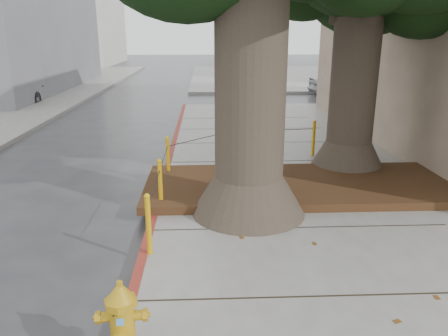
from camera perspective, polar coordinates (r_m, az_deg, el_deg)
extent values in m
plane|color=#28282B|center=(5.75, 9.01, -17.54)|extent=(140.00, 140.00, 0.00)
cube|color=slate|center=(35.48, 9.15, 11.74)|extent=(16.00, 20.00, 0.15)
cube|color=maroon|center=(7.86, -9.22, -6.98)|extent=(0.14, 26.00, 0.16)
cube|color=black|center=(9.25, 9.87, -2.21)|extent=(6.40, 2.60, 0.16)
cone|color=#4C3F33|center=(7.86, 3.21, -3.41)|extent=(2.04, 2.04, 0.70)
cylinder|color=#4C3F33|center=(7.40, 3.48, 11.48)|extent=(1.20, 1.20, 4.22)
cone|color=#4C3F33|center=(10.74, 15.81, 1.60)|extent=(1.77, 1.77, 0.70)
cylinder|color=#4C3F33|center=(10.43, 16.63, 11.28)|extent=(1.04, 1.04, 3.84)
cylinder|color=#D4980B|center=(6.45, -9.83, -7.41)|extent=(0.08, 0.08, 0.90)
sphere|color=#D4980B|center=(6.28, -10.03, -3.67)|extent=(0.09, 0.09, 0.09)
cylinder|color=#D4980B|center=(8.12, -8.31, -2.15)|extent=(0.08, 0.08, 0.90)
sphere|color=#D4980B|center=(7.98, -8.45, 0.90)|extent=(0.09, 0.09, 0.09)
cylinder|color=#D4980B|center=(9.83, -7.32, 1.31)|extent=(0.08, 0.08, 0.90)
sphere|color=#D4980B|center=(9.71, -7.42, 3.86)|extent=(0.09, 0.09, 0.09)
cylinder|color=#D4980B|center=(11.26, 0.92, 3.48)|extent=(0.08, 0.08, 0.90)
sphere|color=#D4980B|center=(11.16, 0.93, 5.73)|extent=(0.09, 0.09, 0.09)
cylinder|color=#D4980B|center=(11.79, 11.62, 3.75)|extent=(0.08, 0.08, 0.90)
sphere|color=#D4980B|center=(11.70, 11.75, 5.89)|extent=(0.09, 0.09, 0.09)
cylinder|color=black|center=(7.18, -9.08, -2.48)|extent=(0.02, 1.80, 0.02)
cylinder|color=black|center=(8.89, -7.84, 1.40)|extent=(0.02, 1.80, 0.02)
cylinder|color=black|center=(10.45, -2.94, 3.91)|extent=(1.51, 1.51, 0.02)
cylinder|color=black|center=(11.42, 6.44, 4.95)|extent=(2.20, 0.22, 0.02)
cylinder|color=gold|center=(4.68, -13.07, -19.65)|extent=(0.25, 0.25, 0.55)
cylinder|color=gold|center=(4.52, -13.32, -16.71)|extent=(0.34, 0.34, 0.08)
cone|color=gold|center=(4.46, -13.42, -15.59)|extent=(0.31, 0.31, 0.15)
cylinder|color=gold|center=(4.41, -13.51, -14.50)|extent=(0.06, 0.06, 0.06)
cylinder|color=gold|center=(4.63, -15.04, -18.28)|extent=(0.16, 0.11, 0.10)
cylinder|color=gold|center=(4.59, -11.31, -18.34)|extent=(0.16, 0.11, 0.10)
cube|color=#5999D8|center=(4.49, -13.42, -19.00)|extent=(0.08, 0.01, 0.08)
imported|color=#B7B8BD|center=(25.24, 15.66, 10.64)|extent=(4.14, 1.97, 1.37)
imported|color=maroon|center=(24.67, 22.83, 9.60)|extent=(3.66, 1.45, 1.18)
imported|color=black|center=(24.19, -24.03, 9.32)|extent=(1.76, 4.11, 1.18)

